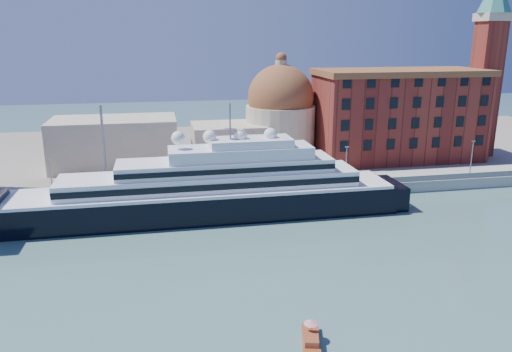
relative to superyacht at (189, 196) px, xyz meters
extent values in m
plane|color=#3B6664|center=(4.25, -23.00, -4.35)|extent=(400.00, 400.00, 0.00)
cube|color=gray|center=(4.25, 11.00, -3.10)|extent=(180.00, 10.00, 2.50)
cube|color=slate|center=(4.25, 52.00, -3.35)|extent=(260.00, 72.00, 2.00)
cube|color=slate|center=(4.25, 6.50, -1.25)|extent=(180.00, 0.10, 1.20)
cube|color=black|center=(2.29, 0.00, -2.24)|extent=(74.75, 11.50, 6.23)
cube|color=black|center=(39.67, 0.00, -2.43)|extent=(5.75, 10.54, 5.75)
cube|color=white|center=(2.29, 0.00, 1.11)|extent=(72.83, 11.69, 0.57)
cube|color=white|center=(4.21, 0.00, 2.84)|extent=(55.58, 9.58, 2.87)
cube|color=black|center=(4.21, -4.79, 2.84)|extent=(55.58, 0.15, 1.15)
cube|color=white|center=(7.09, 0.00, 5.52)|extent=(40.25, 8.62, 2.49)
cube|color=white|center=(9.96, 0.00, 7.92)|extent=(26.83, 7.67, 2.30)
cube|color=white|center=(11.88, 0.00, 9.83)|extent=(15.33, 6.71, 1.53)
cylinder|color=slate|center=(8.04, 0.00, 13.86)|extent=(0.29, 0.29, 6.71)
sphere|color=white|center=(-1.54, 0.00, 11.17)|extent=(2.49, 2.49, 2.49)
sphere|color=white|center=(4.21, 0.00, 11.17)|extent=(2.49, 2.49, 2.49)
sphere|color=white|center=(9.96, 0.00, 11.17)|extent=(2.49, 2.49, 2.49)
sphere|color=white|center=(15.71, 0.00, 11.17)|extent=(2.49, 2.49, 2.49)
cube|color=maroon|center=(10.73, -43.30, -4.01)|extent=(3.33, 6.11, 0.97)
cube|color=maroon|center=(10.49, -44.24, -3.19)|extent=(2.10, 2.73, 0.77)
cylinder|color=slate|center=(10.85, -42.83, -2.80)|extent=(0.06, 0.06, 1.55)
cone|color=red|center=(10.85, -42.83, -1.93)|extent=(1.74, 1.74, 0.39)
cube|color=maroon|center=(56.25, 29.00, 8.65)|extent=(42.00, 18.00, 22.00)
cube|color=brown|center=(56.25, 29.00, 20.15)|extent=(43.00, 19.00, 1.50)
cube|color=maroon|center=(80.25, 29.00, 15.15)|extent=(6.00, 6.00, 35.00)
cube|color=beige|center=(80.25, 29.00, 33.65)|extent=(7.00, 7.00, 2.00)
cylinder|color=beige|center=(26.25, 35.00, 4.65)|extent=(18.00, 18.00, 14.00)
sphere|color=brown|center=(26.25, 35.00, 13.65)|extent=(17.00, 17.00, 17.00)
cylinder|color=beige|center=(26.25, 35.00, 21.65)|extent=(3.00, 3.00, 3.00)
cube|color=beige|center=(12.25, 33.00, 2.65)|extent=(18.00, 14.00, 10.00)
cube|color=beige|center=(-15.75, 35.00, 3.65)|extent=(30.00, 16.00, 12.00)
cylinder|color=slate|center=(-25.75, 8.00, 2.15)|extent=(0.24, 0.24, 8.00)
cube|color=slate|center=(-25.75, 8.00, 6.25)|extent=(0.80, 0.30, 0.25)
cylinder|color=slate|center=(4.25, 8.00, 2.15)|extent=(0.24, 0.24, 8.00)
cube|color=slate|center=(4.25, 8.00, 6.25)|extent=(0.80, 0.30, 0.25)
cylinder|color=slate|center=(34.25, 8.00, 2.15)|extent=(0.24, 0.24, 8.00)
cube|color=slate|center=(34.25, 8.00, 6.25)|extent=(0.80, 0.30, 0.25)
cylinder|color=slate|center=(64.25, 8.00, 2.15)|extent=(0.24, 0.24, 8.00)
cube|color=slate|center=(64.25, 8.00, 6.25)|extent=(0.80, 0.30, 0.25)
cylinder|color=slate|center=(-15.75, 10.00, 7.15)|extent=(0.50, 0.50, 18.00)
camera|label=1|loc=(-4.77, -90.18, 29.12)|focal=35.00mm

